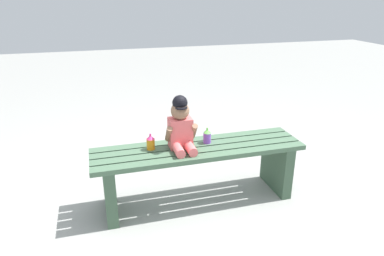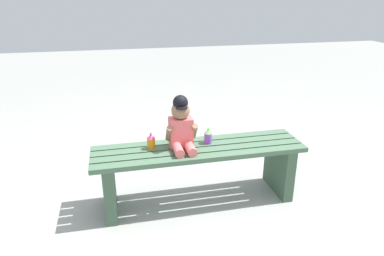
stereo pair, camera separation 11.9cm
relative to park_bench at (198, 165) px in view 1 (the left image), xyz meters
name	(u,v)px [view 1 (the left image)]	position (x,y,z in m)	size (l,w,h in m)	color
ground_plane	(198,199)	(0.00, 0.00, -0.31)	(16.00, 16.00, 0.00)	#999993
park_bench	(198,165)	(0.00, 0.00, 0.00)	(1.60, 0.40, 0.46)	#47664C
child_figure	(181,126)	(-0.13, 0.02, 0.33)	(0.23, 0.27, 0.40)	#E56666
sippy_cup_left	(151,142)	(-0.35, 0.06, 0.21)	(0.06, 0.06, 0.12)	orange
sippy_cup_right	(207,136)	(0.09, 0.06, 0.21)	(0.06, 0.06, 0.12)	#8C4CCC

